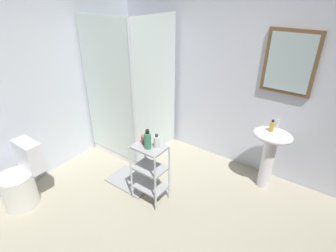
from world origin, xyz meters
name	(u,v)px	position (x,y,z in m)	size (l,w,h in m)	color
ground_plane	(146,238)	(0.00, 0.00, -0.01)	(4.20, 4.20, 0.02)	#A09882
wall_back	(235,76)	(0.01, 1.85, 1.25)	(4.20, 0.14, 2.50)	silver
wall_left	(22,86)	(-1.85, 0.00, 1.25)	(0.10, 4.20, 2.50)	silver
shower_stall	(134,123)	(-1.22, 1.19, 0.46)	(0.92, 0.92, 2.00)	white
pedestal_sink	(270,147)	(0.69, 1.52, 0.58)	(0.46, 0.37, 0.81)	white
sink_faucet	(278,123)	(0.69, 1.64, 0.86)	(0.03, 0.03, 0.10)	silver
toilet	(22,181)	(-1.48, -0.45, 0.31)	(0.37, 0.49, 0.76)	white
storage_cart	(150,169)	(-0.33, 0.48, 0.44)	(0.38, 0.28, 0.74)	silver
hand_soap_bottle	(272,126)	(0.67, 1.49, 0.87)	(0.05, 0.05, 0.14)	gold
body_wash_bottle_green	(148,140)	(-0.32, 0.45, 0.84)	(0.07, 0.07, 0.22)	#3A8A5D
lotion_bottle_white	(157,142)	(-0.25, 0.51, 0.81)	(0.06, 0.06, 0.17)	white
rinse_cup	(144,139)	(-0.41, 0.50, 0.79)	(0.07, 0.07, 0.10)	#B24742
bath_mat	(131,181)	(-0.74, 0.56, 0.01)	(0.60, 0.40, 0.02)	gray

